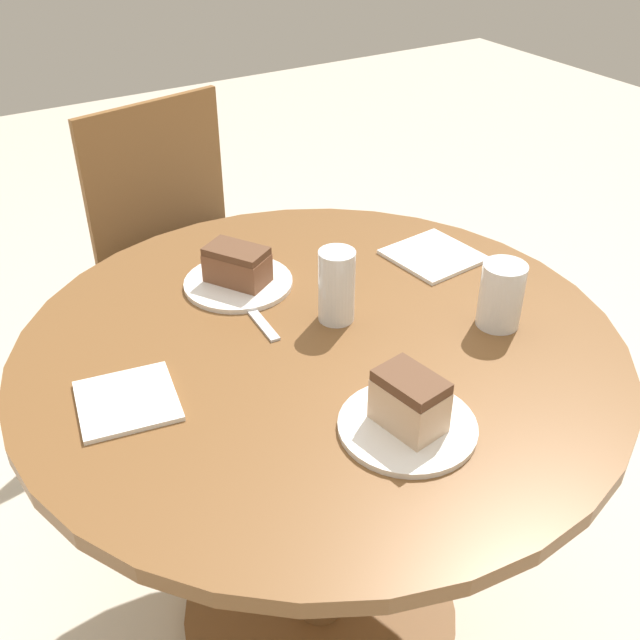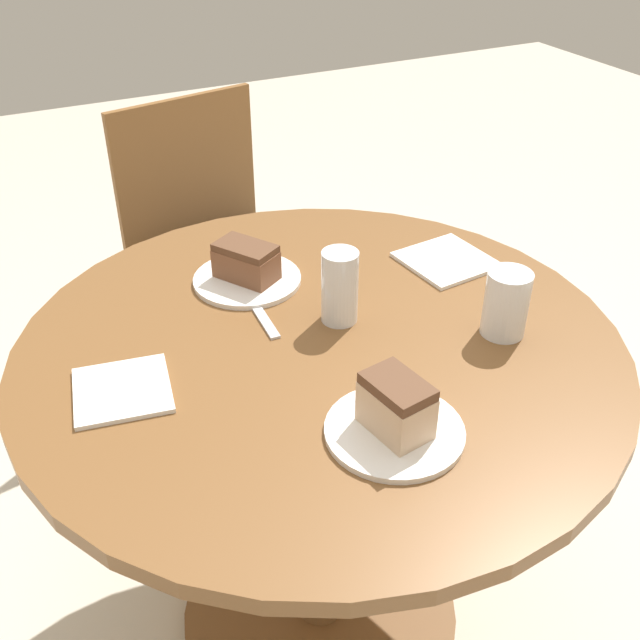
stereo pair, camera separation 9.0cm
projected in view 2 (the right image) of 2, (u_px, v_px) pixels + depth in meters
The scene contains 12 objects.
ground_plane at pixel (320, 613), 1.72m from camera, with size 8.00×8.00×0.00m, color beige.
table at pixel (320, 431), 1.41m from camera, with size 1.05×1.05×0.77m.
chair at pixel (215, 247), 2.21m from camera, with size 0.55×0.52×0.88m.
plate_near at pixel (247, 279), 1.45m from camera, with size 0.21×0.21×0.01m.
plate_far at pixel (394, 431), 1.09m from camera, with size 0.21×0.21×0.01m.
cake_slice_near at pixel (246, 261), 1.43m from camera, with size 0.12×0.14×0.07m.
cake_slice_far at pixel (396, 406), 1.06m from camera, with size 0.08×0.11×0.09m.
glass_lemonade at pixel (506, 307), 1.28m from camera, with size 0.08×0.08×0.12m.
glass_water at pixel (340, 290), 1.31m from camera, with size 0.07×0.07×0.14m.
napkin_stack at pixel (446, 260), 1.52m from camera, with size 0.18×0.18×0.01m.
fork at pixel (261, 315), 1.35m from camera, with size 0.03×0.16×0.00m.
napkin_side at pixel (122, 390), 1.17m from camera, with size 0.17×0.17×0.01m.
Camera 2 is at (-0.47, -0.95, 1.51)m, focal length 42.00 mm.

